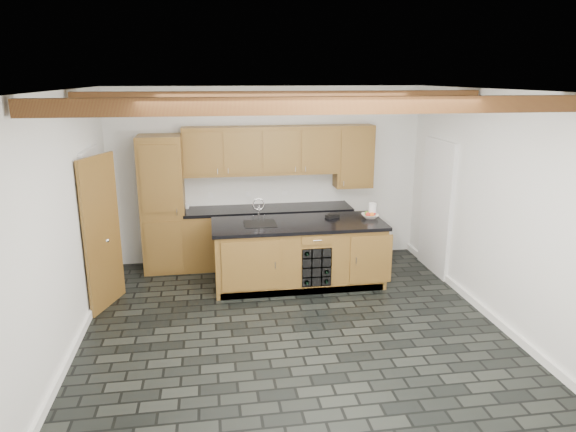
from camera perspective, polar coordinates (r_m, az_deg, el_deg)
The scene contains 10 objects.
ground at distance 6.42m, azimuth 0.47°, elevation -12.02°, with size 5.00×5.00×0.00m, color black.
room_shell at distance 6.38m, azimuth -1.03°, elevation 2.42°, with size 5.01×5.00×5.00m.
back_cabinetry at distance 8.13m, azimuth -4.67°, elevation 1.23°, with size 3.65×0.62×2.20m.
island at distance 7.45m, azimuth 1.21°, elevation -4.17°, with size 2.48×0.96×0.93m.
faucet at distance 7.27m, azimuth -3.15°, elevation -0.55°, with size 0.45×0.40×0.34m.
kitchen_scale at distance 7.58m, azimuth 4.95°, elevation 0.02°, with size 0.22×0.17×0.06m.
fruit_bowl at distance 7.63m, azimuth 9.10°, elevation -0.00°, with size 0.25×0.25×0.06m, color silver.
fruit_cluster at distance 7.62m, azimuth 9.11°, elevation 0.24°, with size 0.16×0.17×0.07m.
paper_towel at distance 7.64m, azimuth 9.35°, elevation 0.63°, with size 0.11×0.11×0.22m, color white.
mug at distance 8.21m, azimuth -11.17°, elevation 1.10°, with size 0.09×0.09×0.09m, color white.
Camera 1 is at (-0.93, -5.63, 2.95)m, focal length 32.00 mm.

